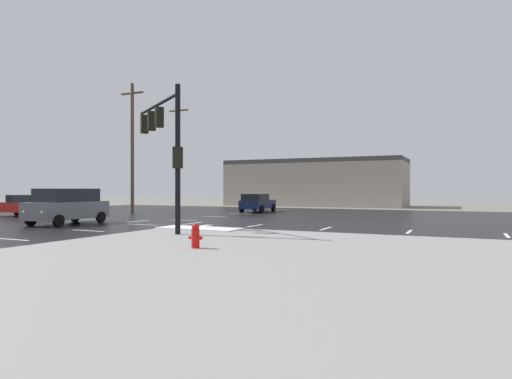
% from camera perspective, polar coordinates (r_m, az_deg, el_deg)
% --- Properties ---
extents(ground_plane, '(120.00, 120.00, 0.00)m').
position_cam_1_polar(ground_plane, '(27.31, -11.66, -4.19)').
color(ground_plane, slate).
extents(road_asphalt, '(44.00, 44.00, 0.02)m').
position_cam_1_polar(road_asphalt, '(27.31, -11.66, -4.17)').
color(road_asphalt, black).
rests_on(road_asphalt, ground_plane).
extents(sidewalk_corner, '(18.00, 18.00, 0.14)m').
position_cam_1_polar(sidewalk_corner, '(10.89, 1.45, -10.30)').
color(sidewalk_corner, gray).
rests_on(sidewalk_corner, ground_plane).
extents(snow_strip_curbside, '(4.00, 1.60, 0.06)m').
position_cam_1_polar(snow_strip_curbside, '(21.18, -7.28, -4.97)').
color(snow_strip_curbside, white).
rests_on(snow_strip_curbside, sidewalk_corner).
extents(lane_markings, '(36.15, 36.15, 0.01)m').
position_cam_1_polar(lane_markings, '(25.49, -11.34, -4.44)').
color(lane_markings, silver).
rests_on(lane_markings, road_asphalt).
extents(traffic_signal_mast, '(4.79, 3.51, 6.26)m').
position_cam_1_polar(traffic_signal_mast, '(20.65, -11.75, 6.84)').
color(traffic_signal_mast, black).
rests_on(traffic_signal_mast, sidewalk_corner).
extents(fire_hydrant, '(0.48, 0.26, 0.79)m').
position_cam_1_polar(fire_hydrant, '(14.37, -7.79, -5.90)').
color(fire_hydrant, red).
rests_on(fire_hydrant, sidewalk_corner).
extents(strip_building_background, '(20.97, 8.00, 5.51)m').
position_cam_1_polar(strip_building_background, '(54.02, 7.63, 0.85)').
color(strip_building_background, gray).
rests_on(strip_building_background, ground_plane).
extents(sedan_navy, '(2.29, 4.64, 1.58)m').
position_cam_1_polar(sedan_navy, '(38.45, 0.16, -1.67)').
color(sedan_navy, '#141E47').
rests_on(sedan_navy, road_asphalt).
extents(suv_grey, '(2.45, 4.94, 2.03)m').
position_cam_1_polar(suv_grey, '(27.44, -23.10, -1.89)').
color(suv_grey, slate).
rests_on(suv_grey, road_asphalt).
extents(sedan_red, '(4.59, 2.14, 1.58)m').
position_cam_1_polar(sedan_red, '(36.36, -27.78, -1.79)').
color(sedan_red, '#B21919').
rests_on(sedan_red, road_asphalt).
extents(utility_pole_far, '(2.20, 0.28, 10.67)m').
position_cam_1_polar(utility_pole_far, '(37.84, -15.63, 5.43)').
color(utility_pole_far, brown).
rests_on(utility_pole_far, ground_plane).
extents(utility_pole_distant, '(2.20, 0.28, 10.64)m').
position_cam_1_polar(utility_pole_distant, '(44.92, -9.90, 4.56)').
color(utility_pole_distant, brown).
rests_on(utility_pole_distant, ground_plane).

